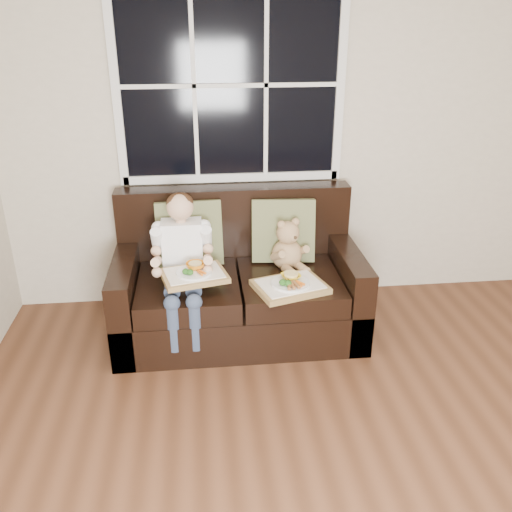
{
  "coord_description": "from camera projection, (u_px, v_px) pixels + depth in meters",
  "views": [
    {
      "loc": [
        -0.82,
        -1.43,
        2.11
      ],
      "look_at": [
        -0.46,
        1.85,
        0.63
      ],
      "focal_mm": 38.0,
      "sensor_mm": 36.0,
      "label": 1
    }
  ],
  "objects": [
    {
      "name": "room_walls",
      "position": [
        480.0,
        205.0,
        1.58
      ],
      "size": [
        4.52,
        5.02,
        2.71
      ],
      "color": "beige",
      "rests_on": "ground"
    },
    {
      "name": "loveseat",
      "position": [
        238.0,
        287.0,
        3.88
      ],
      "size": [
        1.7,
        0.92,
        0.96
      ],
      "color": "black",
      "rests_on": "ground"
    },
    {
      "name": "teddy_bear",
      "position": [
        287.0,
        248.0,
        3.8
      ],
      "size": [
        0.27,
        0.32,
        0.38
      ],
      "rotation": [
        0.0,
        0.0,
        0.38
      ],
      "color": "tan",
      "rests_on": "loveseat"
    },
    {
      "name": "child",
      "position": [
        182.0,
        253.0,
        3.6
      ],
      "size": [
        0.4,
        0.6,
        0.9
      ],
      "color": "white",
      "rests_on": "loveseat"
    },
    {
      "name": "window_back",
      "position": [
        230.0,
        85.0,
        3.75
      ],
      "size": [
        1.62,
        0.04,
        1.37
      ],
      "color": "black",
      "rests_on": "room_walls"
    },
    {
      "name": "pillow_left",
      "position": [
        189.0,
        233.0,
        3.84
      ],
      "size": [
        0.48,
        0.24,
        0.47
      ],
      "rotation": [
        -0.21,
        0.0,
        0.08
      ],
      "color": "#676D43",
      "rests_on": "loveseat"
    },
    {
      "name": "pillow_right",
      "position": [
        283.0,
        230.0,
        3.91
      ],
      "size": [
        0.47,
        0.24,
        0.46
      ],
      "rotation": [
        -0.21,
        0.0,
        -0.09
      ],
      "color": "#676D43",
      "rests_on": "loveseat"
    },
    {
      "name": "tray_left",
      "position": [
        194.0,
        274.0,
        3.48
      ],
      "size": [
        0.46,
        0.39,
        0.09
      ],
      "rotation": [
        0.0,
        0.0,
        0.24
      ],
      "color": "#AB864D",
      "rests_on": "child"
    },
    {
      "name": "tray_right",
      "position": [
        290.0,
        285.0,
        3.54
      ],
      "size": [
        0.53,
        0.45,
        0.1
      ],
      "rotation": [
        0.0,
        0.0,
        0.29
      ],
      "color": "#AB864D",
      "rests_on": "loveseat"
    }
  ]
}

